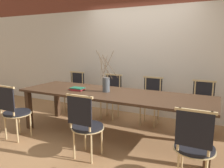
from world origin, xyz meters
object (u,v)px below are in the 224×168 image
at_px(chair_far_center, 151,99).
at_px(book_stack, 77,89).
at_px(chair_near_center, 194,145).
at_px(dining_table, 112,97).
at_px(vase_centerpiece, 106,84).

height_order(chair_far_center, book_stack, chair_far_center).
height_order(chair_near_center, chair_far_center, same).
xyz_separation_m(chair_near_center, chair_far_center, (-1.01, 1.72, 0.00)).
height_order(chair_near_center, book_stack, chair_near_center).
xyz_separation_m(dining_table, chair_far_center, (0.43, 0.86, -0.19)).
relative_size(dining_table, chair_far_center, 3.53).
relative_size(vase_centerpiece, book_stack, 2.80).
height_order(chair_near_center, vase_centerpiece, vase_centerpiece).
bearing_deg(chair_near_center, vase_centerpiece, 150.78).
bearing_deg(dining_table, vase_centerpiece, 174.45).
bearing_deg(book_stack, chair_far_center, 41.99).
bearing_deg(chair_near_center, book_stack, 160.08).
xyz_separation_m(chair_near_center, book_stack, (-2.08, 0.75, 0.29)).
distance_m(chair_near_center, book_stack, 2.23).
xyz_separation_m(dining_table, book_stack, (-0.64, -0.11, 0.10)).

